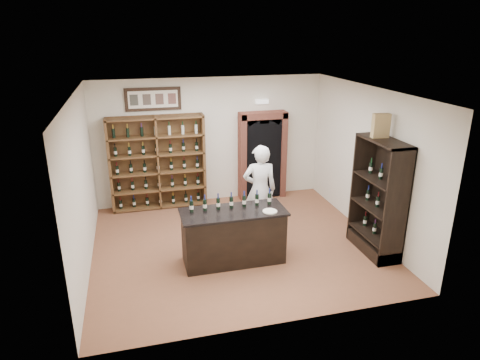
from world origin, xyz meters
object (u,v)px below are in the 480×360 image
object	(u,v)px
shopkeeper	(260,190)
tasting_counter	(233,237)
wine_crate	(381,126)
counter_bottle_0	(191,206)
side_cabinet	(378,214)
wine_shelf	(158,163)

from	to	relation	value
shopkeeper	tasting_counter	bearing A→B (deg)	58.80
shopkeeper	wine_crate	world-z (taller)	wine_crate
counter_bottle_0	wine_crate	size ratio (longest dim) A/B	0.69
counter_bottle_0	side_cabinet	xyz separation A→B (m)	(3.44, -0.45, -0.35)
wine_crate	shopkeeper	bearing A→B (deg)	154.50
tasting_counter	wine_shelf	bearing A→B (deg)	110.56
wine_shelf	tasting_counter	distance (m)	3.19
wine_crate	counter_bottle_0	bearing A→B (deg)	-178.91
side_cabinet	wine_crate	xyz separation A→B (m)	(-0.04, 0.17, 1.66)
counter_bottle_0	side_cabinet	bearing A→B (deg)	-7.40
wine_shelf	shopkeeper	distance (m)	2.71
tasting_counter	shopkeeper	xyz separation A→B (m)	(0.80, 1.01, 0.45)
wine_shelf	side_cabinet	size ratio (longest dim) A/B	1.00
wine_shelf	tasting_counter	xyz separation A→B (m)	(1.10, -2.93, -0.61)
tasting_counter	side_cabinet	distance (m)	2.75
wine_shelf	counter_bottle_0	world-z (taller)	wine_shelf
tasting_counter	side_cabinet	world-z (taller)	side_cabinet
wine_shelf	shopkeeper	bearing A→B (deg)	-45.29
side_cabinet	counter_bottle_0	bearing A→B (deg)	172.60
wine_shelf	counter_bottle_0	bearing A→B (deg)	-82.23
tasting_counter	side_cabinet	xyz separation A→B (m)	(2.72, -0.30, 0.26)
counter_bottle_0	tasting_counter	bearing A→B (deg)	-11.57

